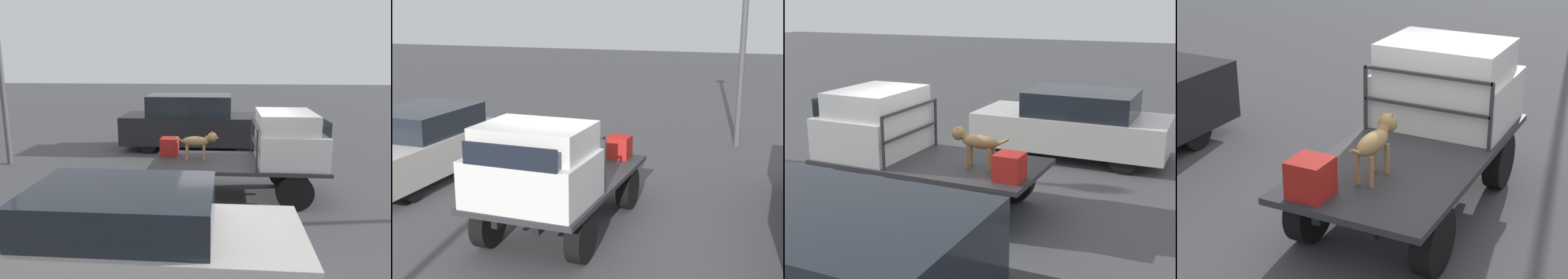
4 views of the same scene
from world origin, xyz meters
TOP-DOWN VIEW (x-y plane):
  - ground_plane at (0.00, 0.00)m, footprint 80.00×80.00m
  - flatbed_truck at (0.00, 0.00)m, footprint 3.94×1.90m
  - truck_cab at (1.16, 0.00)m, footprint 1.46×1.78m
  - truck_headboard at (0.39, 0.00)m, footprint 0.04×1.78m
  - dog at (-0.86, 0.07)m, footprint 1.06×0.23m
  - cargo_crate at (-1.66, 0.48)m, footprint 0.43×0.43m
  - parked_sedan at (-1.46, -4.05)m, footprint 4.36×1.86m

SIDE VIEW (x-z plane):
  - ground_plane at x=0.00m, z-range 0.00..0.00m
  - flatbed_truck at x=0.00m, z-range 0.19..1.04m
  - parked_sedan at x=-1.46m, z-range 0.01..1.58m
  - cargo_crate at x=-1.66m, z-range 0.85..1.28m
  - dog at x=-0.86m, z-range 0.95..1.65m
  - truck_cab at x=1.16m, z-range 0.82..2.00m
  - truck_headboard at x=0.39m, z-range 1.00..1.90m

